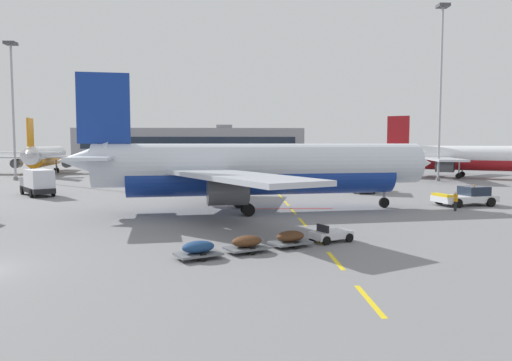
{
  "coord_description": "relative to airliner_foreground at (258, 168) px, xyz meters",
  "views": [
    {
      "loc": [
        12.69,
        -23.51,
        6.24
      ],
      "look_at": [
        14.57,
        20.04,
        2.86
      ],
      "focal_mm": 33.87,
      "sensor_mm": 36.0,
      "label": 1
    }
  ],
  "objects": [
    {
      "name": "ground",
      "position": [
        25.25,
        19.59,
        -3.95
      ],
      "size": [
        400.0,
        400.0,
        0.0
      ],
      "primitive_type": "plane",
      "color": "slate"
    },
    {
      "name": "apron_paint_markings",
      "position": [
        3.25,
        16.21,
        -3.95
      ],
      "size": [
        8.0,
        94.85,
        0.01
      ],
      "color": "yellow",
      "rests_on": "ground"
    },
    {
      "name": "airliner_foreground",
      "position": [
        0.0,
        0.0,
        0.0
      ],
      "size": [
        34.78,
        34.23,
        12.2
      ],
      "color": "silver",
      "rests_on": "ground"
    },
    {
      "name": "pushback_tug",
      "position": [
        21.17,
        3.26,
        -3.05
      ],
      "size": [
        6.47,
        4.18,
        2.08
      ],
      "color": "silver",
      "rests_on": "ground"
    },
    {
      "name": "airliner_mid_left",
      "position": [
        -42.35,
        60.44,
        -0.42
      ],
      "size": [
        30.56,
        31.07,
        10.9
      ],
      "color": "white",
      "rests_on": "ground"
    },
    {
      "name": "airliner_far_center",
      "position": [
        39.53,
        40.17,
        -0.27
      ],
      "size": [
        30.31,
        28.44,
        11.37
      ],
      "color": "white",
      "rests_on": "ground"
    },
    {
      "name": "catering_truck",
      "position": [
        -25.58,
        14.29,
        -2.3
      ],
      "size": [
        6.01,
        7.1,
        3.14
      ],
      "color": "black",
      "rests_on": "ground"
    },
    {
      "name": "fuel_service_truck",
      "position": [
        14.54,
        16.92,
        -2.3
      ],
      "size": [
        4.36,
        7.4,
        3.14
      ],
      "color": "black",
      "rests_on": "ground"
    },
    {
      "name": "baggage_train",
      "position": [
        -0.06,
        -16.08,
        -3.42
      ],
      "size": [
        10.94,
        6.71,
        1.14
      ],
      "color": "silver",
      "rests_on": "ground"
    },
    {
      "name": "ground_crew_worker",
      "position": [
        18.21,
        -0.64,
        -2.93
      ],
      "size": [
        0.33,
        0.7,
        1.78
      ],
      "color": "#232328",
      "rests_on": "ground"
    },
    {
      "name": "apron_light_mast_near",
      "position": [
        -39.04,
        38.75,
        10.45
      ],
      "size": [
        1.8,
        1.8,
        22.92
      ],
      "color": "slate",
      "rests_on": "ground"
    },
    {
      "name": "apron_light_mast_far",
      "position": [
        31.32,
        33.9,
        13.47
      ],
      "size": [
        1.8,
        1.8,
        28.46
      ],
      "color": "slate",
      "rests_on": "ground"
    },
    {
      "name": "terminal_satellite",
      "position": [
        -18.53,
        142.36,
        1.88
      ],
      "size": [
        82.6,
        27.82,
        13.23
      ],
      "color": "gray",
      "rests_on": "ground"
    }
  ]
}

